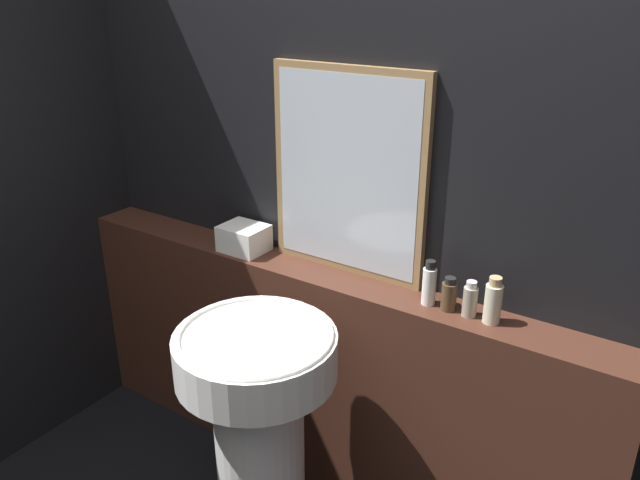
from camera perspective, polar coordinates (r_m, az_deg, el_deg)
wall_back at (r=2.25m, az=1.53°, el=6.35°), size 8.00×0.06×2.50m
vanity_counter at (r=2.51m, az=-0.21°, el=-12.20°), size 2.25×0.19×0.90m
pedestal_sink at (r=2.12m, az=-5.60°, el=-16.32°), size 0.51×0.51×0.89m
mirror at (r=2.16m, az=2.52°, el=6.08°), size 0.60×0.03×0.73m
towel_stack at (r=2.45m, az=-6.96°, el=0.17°), size 0.17×0.15×0.10m
shampoo_bottle at (r=2.06m, az=9.95°, el=-4.01°), size 0.05×0.05×0.15m
conditioner_bottle at (r=2.04m, az=11.71°, el=-4.95°), size 0.05×0.05×0.11m
lotion_bottle at (r=2.02m, az=13.56°, el=-5.36°), size 0.05×0.05×0.12m
body_wash_bottle at (r=1.99m, az=15.55°, el=-5.46°), size 0.05×0.05×0.15m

